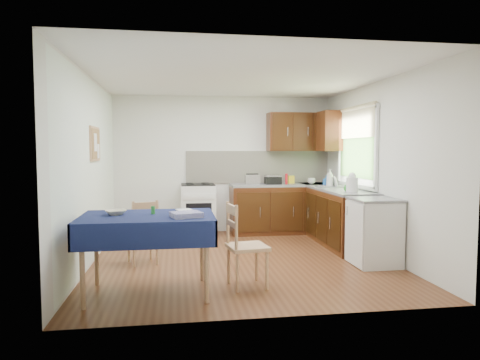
{
  "coord_description": "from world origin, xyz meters",
  "views": [
    {
      "loc": [
        -0.87,
        -5.79,
        1.51
      ],
      "look_at": [
        0.02,
        0.17,
        1.09
      ],
      "focal_mm": 32.0,
      "sensor_mm": 36.0,
      "label": 1
    }
  ],
  "objects": [
    {
      "name": "soap_bottle_a",
      "position": [
        1.65,
        0.99,
        1.05
      ],
      "size": [
        0.14,
        0.14,
        0.31
      ],
      "primitive_type": "imported",
      "rotation": [
        0.0,
        0.0,
        0.19
      ],
      "color": "white",
      "rests_on": "worktop_right"
    },
    {
      "name": "floor",
      "position": [
        0.0,
        0.0,
        0.0
      ],
      "size": [
        4.2,
        4.2,
        0.0
      ],
      "primitive_type": "plane",
      "color": "#522A15",
      "rests_on": "ground"
    },
    {
      "name": "wall_left",
      "position": [
        -2.0,
        0.0,
        1.25
      ],
      "size": [
        0.02,
        4.2,
        2.5
      ],
      "primitive_type": "cube",
      "color": "white",
      "rests_on": "ground"
    },
    {
      "name": "soap_bottle_c",
      "position": [
        1.64,
        0.23,
        0.98
      ],
      "size": [
        0.17,
        0.17,
        0.15
      ],
      "primitive_type": "imported",
      "rotation": [
        0.0,
        0.0,
        3.89
      ],
      "color": "#248624",
      "rests_on": "worktop_right"
    },
    {
      "name": "book",
      "position": [
        -0.86,
        -1.07,
        0.85
      ],
      "size": [
        0.21,
        0.26,
        0.02
      ],
      "primitive_type": "imported",
      "rotation": [
        0.0,
        0.0,
        0.24
      ],
      "color": "white",
      "rests_on": "dining_table"
    },
    {
      "name": "worktop_right",
      "position": [
        1.7,
        0.65,
        0.88
      ],
      "size": [
        0.6,
        1.7,
        0.04
      ],
      "primitive_type": "cube",
      "color": "#5E5E63",
      "rests_on": "base_cabinets"
    },
    {
      "name": "upper_cabinets",
      "position": [
        1.52,
        1.8,
        1.85
      ],
      "size": [
        1.2,
        0.85,
        0.7
      ],
      "color": "black",
      "rests_on": "wall_back"
    },
    {
      "name": "worktop_back",
      "position": [
        1.05,
        1.8,
        0.88
      ],
      "size": [
        1.9,
        0.6,
        0.04
      ],
      "primitive_type": "cube",
      "color": "#5E5E63",
      "rests_on": "base_cabinets"
    },
    {
      "name": "stove",
      "position": [
        -0.5,
        1.8,
        0.46
      ],
      "size": [
        0.6,
        0.61,
        0.92
      ],
      "color": "white",
      "rests_on": "ground"
    },
    {
      "name": "worktop_corner",
      "position": [
        1.7,
        1.8,
        0.88
      ],
      "size": [
        0.6,
        0.6,
        0.04
      ],
      "primitive_type": "cube",
      "color": "#5E5E63",
      "rests_on": "base_cabinets"
    },
    {
      "name": "kettle",
      "position": [
        1.68,
        0.14,
        1.03
      ],
      "size": [
        0.17,
        0.17,
        0.29
      ],
      "color": "white",
      "rests_on": "worktop_right"
    },
    {
      "name": "dish_rack",
      "position": [
        1.71,
        1.03,
        0.92
      ],
      "size": [
        0.39,
        0.3,
        0.18
      ],
      "rotation": [
        0.0,
        0.0,
        -0.01
      ],
      "color": "gray",
      "rests_on": "worktop_right"
    },
    {
      "name": "chair_near",
      "position": [
        -0.15,
        -1.19,
        0.5
      ],
      "size": [
        0.47,
        0.47,
        0.94
      ],
      "rotation": [
        0.0,
        0.0,
        1.72
      ],
      "color": "tan",
      "rests_on": "ground"
    },
    {
      "name": "fridge",
      "position": [
        1.7,
        -0.55,
        0.44
      ],
      "size": [
        0.58,
        0.6,
        0.89
      ],
      "color": "white",
      "rests_on": "ground"
    },
    {
      "name": "cup",
      "position": [
        1.56,
        1.67,
        0.95
      ],
      "size": [
        0.15,
        0.15,
        0.11
      ],
      "primitive_type": "imported",
      "rotation": [
        0.0,
        0.0,
        -0.12
      ],
      "color": "silver",
      "rests_on": "worktop_back"
    },
    {
      "name": "corkboard",
      "position": [
        -1.97,
        0.3,
        1.6
      ],
      "size": [
        0.04,
        0.62,
        0.47
      ],
      "color": "tan",
      "rests_on": "wall_left"
    },
    {
      "name": "plate_bowl",
      "position": [
        -1.51,
        -1.19,
        0.86
      ],
      "size": [
        0.28,
        0.28,
        0.05
      ],
      "primitive_type": "imported",
      "rotation": [
        0.0,
        0.0,
        0.39
      ],
      "color": "beige",
      "rests_on": "dining_table"
    },
    {
      "name": "splashback",
      "position": [
        0.65,
        2.08,
        1.2
      ],
      "size": [
        2.7,
        0.02,
        0.6
      ],
      "primitive_type": "cube",
      "color": "#EEE1CA",
      "rests_on": "wall_back"
    },
    {
      "name": "dining_table",
      "position": [
        -1.18,
        -1.27,
        0.73
      ],
      "size": [
        1.38,
        0.93,
        0.84
      ],
      "rotation": [
        0.0,
        0.0,
        0.36
      ],
      "color": "#0E1339",
      "rests_on": "ground"
    },
    {
      "name": "base_cabinets",
      "position": [
        1.36,
        1.26,
        0.43
      ],
      "size": [
        1.9,
        2.3,
        0.86
      ],
      "color": "black",
      "rests_on": "ground"
    },
    {
      "name": "soap_bottle_b",
      "position": [
        1.67,
        1.23,
        0.99
      ],
      "size": [
        0.1,
        0.1,
        0.18
      ],
      "primitive_type": "imported",
      "rotation": [
        0.0,
        0.0,
        1.8
      ],
      "color": "#1E5EB3",
      "rests_on": "worktop_right"
    },
    {
      "name": "wall_right",
      "position": [
        2.0,
        0.0,
        1.25
      ],
      "size": [
        0.02,
        4.2,
        2.5
      ],
      "primitive_type": "cube",
      "color": "silver",
      "rests_on": "ground"
    },
    {
      "name": "sandwich_press",
      "position": [
        0.86,
        1.77,
        0.98
      ],
      "size": [
        0.28,
        0.24,
        0.16
      ],
      "rotation": [
        0.0,
        0.0,
        0.32
      ],
      "color": "black",
      "rests_on": "worktop_back"
    },
    {
      "name": "window",
      "position": [
        1.97,
        0.7,
        1.65
      ],
      "size": [
        0.04,
        1.48,
        1.26
      ],
      "color": "#345724",
      "rests_on": "wall_right"
    },
    {
      "name": "toaster",
      "position": [
        0.47,
        1.75,
        0.99
      ],
      "size": [
        0.26,
        0.16,
        0.2
      ],
      "rotation": [
        0.0,
        0.0,
        0.07
      ],
      "color": "#B9B9BE",
      "rests_on": "worktop_back"
    },
    {
      "name": "spice_jar",
      "position": [
        -1.12,
        -1.21,
        0.88
      ],
      "size": [
        0.04,
        0.04,
        0.08
      ],
      "primitive_type": "cylinder",
      "color": "#258930",
      "rests_on": "dining_table"
    },
    {
      "name": "wall_back",
      "position": [
        0.0,
        2.1,
        1.25
      ],
      "size": [
        4.0,
        0.02,
        2.5
      ],
      "primitive_type": "cube",
      "color": "silver",
      "rests_on": "ground"
    },
    {
      "name": "chair_far",
      "position": [
        -1.32,
        -0.07,
        0.46
      ],
      "size": [
        0.48,
        0.48,
        0.86
      ],
      "rotation": [
        0.0,
        0.0,
        3.47
      ],
      "color": "tan",
      "rests_on": "ground"
    },
    {
      "name": "wall_front",
      "position": [
        0.0,
        -2.1,
        1.25
      ],
      "size": [
        4.0,
        0.02,
        2.5
      ],
      "primitive_type": "cube",
      "color": "silver",
      "rests_on": "ground"
    },
    {
      "name": "ceiling",
      "position": [
        0.0,
        0.0,
        2.5
      ],
      "size": [
        4.0,
        4.2,
        0.02
      ],
      "primitive_type": "cube",
      "color": "white",
      "rests_on": "wall_back"
    },
    {
      "name": "sauce_bottle",
      "position": [
        1.09,
        1.68,
        1.0
      ],
      "size": [
        0.04,
        0.04,
        0.19
      ],
      "primitive_type": "cylinder",
      "color": "red",
      "rests_on": "worktop_back"
    },
    {
      "name": "yellow_packet",
      "position": [
        1.24,
        1.9,
        0.97
      ],
      "size": [
        0.12,
        0.1,
        0.14
      ],
      "primitive_type": "cube",
      "rotation": [
        0.0,
        0.0,
        0.32
      ],
      "color": "yellow",
      "rests_on": "worktop_back"
    },
    {
      "name": "tea_towel",
      "position": [
        -0.78,
        -1.47,
        0.86
      ],
      "size": [
        0.35,
        0.31,
        0.05
      ],
      "primitive_type": "cube",
      "rotation": [
        0.0,
        0.0,
        0.3
      ],
      "color": "navy",
      "rests_on": "dining_table"
    }
  ]
}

